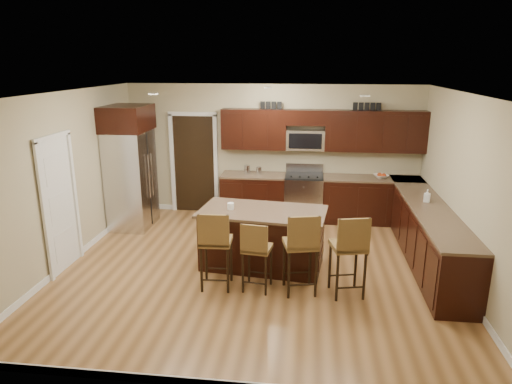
# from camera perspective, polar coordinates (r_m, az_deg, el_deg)

# --- Properties ---
(floor) EXTENTS (6.00, 6.00, 0.00)m
(floor) POSITION_cam_1_polar(r_m,az_deg,el_deg) (7.25, 0.02, -9.58)
(floor) COLOR #9B6C3D
(floor) RESTS_ON ground
(ceiling) EXTENTS (6.00, 6.00, 0.00)m
(ceiling) POSITION_cam_1_polar(r_m,az_deg,el_deg) (6.55, 0.02, 12.23)
(ceiling) COLOR silver
(ceiling) RESTS_ON wall_back
(wall_back) EXTENTS (6.00, 0.00, 6.00)m
(wall_back) POSITION_cam_1_polar(r_m,az_deg,el_deg) (9.44, 2.01, 5.15)
(wall_back) COLOR tan
(wall_back) RESTS_ON floor
(wall_left) EXTENTS (0.00, 5.50, 5.50)m
(wall_left) POSITION_cam_1_polar(r_m,az_deg,el_deg) (7.72, -22.69, 1.41)
(wall_left) COLOR tan
(wall_left) RESTS_ON floor
(wall_right) EXTENTS (0.00, 5.50, 5.50)m
(wall_right) POSITION_cam_1_polar(r_m,az_deg,el_deg) (7.09, 24.87, -0.07)
(wall_right) COLOR tan
(wall_right) RESTS_ON floor
(base_cabinets) EXTENTS (4.02, 3.96, 0.92)m
(base_cabinets) POSITION_cam_1_polar(r_m,az_deg,el_deg) (8.45, 14.15, -2.91)
(base_cabinets) COLOR black
(base_cabinets) RESTS_ON floor
(upper_cabinets) EXTENTS (4.00, 0.33, 0.80)m
(upper_cabinets) POSITION_cam_1_polar(r_m,az_deg,el_deg) (9.17, 8.52, 7.76)
(upper_cabinets) COLOR black
(upper_cabinets) RESTS_ON wall_back
(range) EXTENTS (0.76, 0.64, 1.11)m
(range) POSITION_cam_1_polar(r_m,az_deg,el_deg) (9.33, 5.97, -0.62)
(range) COLOR silver
(range) RESTS_ON floor
(microwave) EXTENTS (0.76, 0.31, 0.40)m
(microwave) POSITION_cam_1_polar(r_m,az_deg,el_deg) (9.22, 6.19, 6.50)
(microwave) COLOR silver
(microwave) RESTS_ON upper_cabinets
(doorway) EXTENTS (0.85, 0.03, 2.06)m
(doorway) POSITION_cam_1_polar(r_m,az_deg,el_deg) (9.77, -7.72, 3.46)
(doorway) COLOR black
(doorway) RESTS_ON floor
(pantry_door) EXTENTS (0.03, 0.80, 2.04)m
(pantry_door) POSITION_cam_1_polar(r_m,az_deg,el_deg) (7.54, -23.38, -1.60)
(pantry_door) COLOR white
(pantry_door) RESTS_ON floor
(letter_decor) EXTENTS (2.20, 0.03, 0.15)m
(letter_decor) POSITION_cam_1_polar(r_m,az_deg,el_deg) (9.11, 7.73, 10.62)
(letter_decor) COLOR black
(letter_decor) RESTS_ON upper_cabinets
(island) EXTENTS (2.04, 1.23, 0.92)m
(island) POSITION_cam_1_polar(r_m,az_deg,el_deg) (7.20, 0.83, -6.00)
(island) COLOR black
(island) RESTS_ON floor
(stool_left) EXTENTS (0.45, 0.45, 1.16)m
(stool_left) POSITION_cam_1_polar(r_m,az_deg,el_deg) (6.40, -5.12, -6.17)
(stool_left) COLOR brown
(stool_left) RESTS_ON floor
(stool_mid) EXTENTS (0.43, 0.43, 1.02)m
(stool_mid) POSITION_cam_1_polar(r_m,az_deg,el_deg) (6.35, 0.01, -7.09)
(stool_mid) COLOR brown
(stool_mid) RESTS_ON floor
(stool_right) EXTENTS (0.53, 0.53, 1.18)m
(stool_right) POSITION_cam_1_polar(r_m,az_deg,el_deg) (6.27, 5.70, -6.54)
(stool_right) COLOR brown
(stool_right) RESTS_ON floor
(refrigerator) EXTENTS (0.79, 1.00, 2.35)m
(refrigerator) POSITION_cam_1_polar(r_m,az_deg,el_deg) (9.04, -15.43, 3.12)
(refrigerator) COLOR silver
(refrigerator) RESTS_ON floor
(floor_mat) EXTENTS (0.89, 0.67, 0.01)m
(floor_mat) POSITION_cam_1_polar(r_m,az_deg,el_deg) (8.65, 4.54, -5.20)
(floor_mat) COLOR brown
(floor_mat) RESTS_ON floor
(fruit_bowl) EXTENTS (0.35, 0.35, 0.07)m
(fruit_bowl) POSITION_cam_1_polar(r_m,az_deg,el_deg) (9.31, 15.37, 1.92)
(fruit_bowl) COLOR silver
(fruit_bowl) RESTS_ON base_cabinets
(soap_bottle) EXTENTS (0.12, 0.12, 0.21)m
(soap_bottle) POSITION_cam_1_polar(r_m,az_deg,el_deg) (7.93, 20.61, -0.44)
(soap_bottle) COLOR #B2B2B2
(soap_bottle) RESTS_ON base_cabinets
(canister_tall) EXTENTS (0.12, 0.12, 0.18)m
(canister_tall) POSITION_cam_1_polar(r_m,az_deg,el_deg) (9.27, -1.12, 2.81)
(canister_tall) COLOR silver
(canister_tall) RESTS_ON base_cabinets
(canister_short) EXTENTS (0.11, 0.11, 0.15)m
(canister_short) POSITION_cam_1_polar(r_m,az_deg,el_deg) (9.25, 0.36, 2.69)
(canister_short) COLOR silver
(canister_short) RESTS_ON base_cabinets
(island_jar) EXTENTS (0.10, 0.10, 0.10)m
(island_jar) POSITION_cam_1_polar(r_m,az_deg,el_deg) (7.09, -3.18, -1.77)
(island_jar) COLOR white
(island_jar) RESTS_ON island
(stool_extra) EXTENTS (0.53, 0.53, 1.18)m
(stool_extra) POSITION_cam_1_polar(r_m,az_deg,el_deg) (6.30, 11.66, -6.71)
(stool_extra) COLOR brown
(stool_extra) RESTS_ON floor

